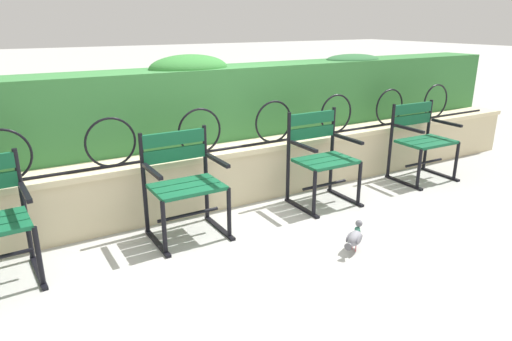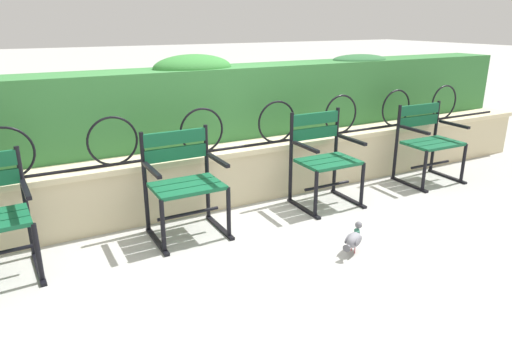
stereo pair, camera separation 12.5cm
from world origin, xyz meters
The scene contains 8 objects.
ground_plane centered at (0.00, 0.00, 0.00)m, with size 60.00×60.00×0.00m, color #ADADA8.
stone_wall centered at (0.00, 0.86, 0.28)m, with size 8.28×0.41×0.55m.
iron_arch_fence centered at (-0.17, 0.79, 0.74)m, with size 7.73×0.02×0.42m.
hedge_row centered at (-0.03, 1.30, 0.94)m, with size 8.12×0.53×0.85m.
park_chair_centre_left centered at (-0.52, 0.40, 0.46)m, with size 0.60×0.52×0.87m.
park_chair_centre_right centered at (0.89, 0.40, 0.47)m, with size 0.58×0.52×0.89m.
park_chair_rightmost centered at (2.30, 0.41, 0.46)m, with size 0.64×0.53×0.84m.
pigeon_near_chairs centered at (0.49, -0.56, 0.11)m, with size 0.27×0.19×0.22m.
Camera 1 is at (-1.79, -2.93, 1.72)m, focal length 32.12 mm.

